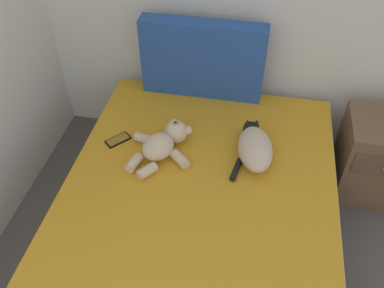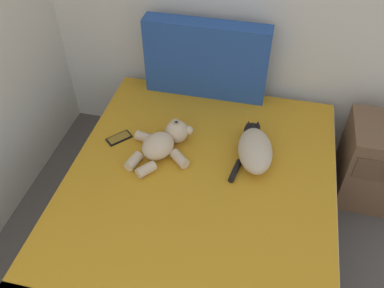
# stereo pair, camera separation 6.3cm
# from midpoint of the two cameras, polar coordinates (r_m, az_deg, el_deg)

# --- Properties ---
(bed) EXTENTS (1.51, 1.96, 0.50)m
(bed) POSITION_cam_midpoint_polar(r_m,az_deg,el_deg) (2.38, -0.09, -10.93)
(bed) COLOR brown
(bed) RESTS_ON ground_plane
(patterned_cushion) EXTENTS (0.79, 0.13, 0.51)m
(patterned_cushion) POSITION_cam_midpoint_polar(r_m,az_deg,el_deg) (2.69, 0.79, 11.62)
(patterned_cushion) COLOR #264C99
(patterned_cushion) RESTS_ON bed
(cat) EXTENTS (0.25, 0.44, 0.15)m
(cat) POSITION_cam_midpoint_polar(r_m,az_deg,el_deg) (2.34, 7.90, -0.42)
(cat) COLOR #C6B293
(cat) RESTS_ON bed
(teddy_bear) EXTENTS (0.37, 0.45, 0.15)m
(teddy_bear) POSITION_cam_midpoint_polar(r_m,az_deg,el_deg) (2.36, -4.75, 0.11)
(teddy_bear) COLOR beige
(teddy_bear) RESTS_ON bed
(cell_phone) EXTENTS (0.15, 0.16, 0.01)m
(cell_phone) POSITION_cam_midpoint_polar(r_m,az_deg,el_deg) (2.50, -10.93, 0.57)
(cell_phone) COLOR black
(cell_phone) RESTS_ON bed
(nightstand) EXTENTS (0.43, 0.43, 0.58)m
(nightstand) POSITION_cam_midpoint_polar(r_m,az_deg,el_deg) (2.89, 23.32, -1.78)
(nightstand) COLOR brown
(nightstand) RESTS_ON ground_plane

